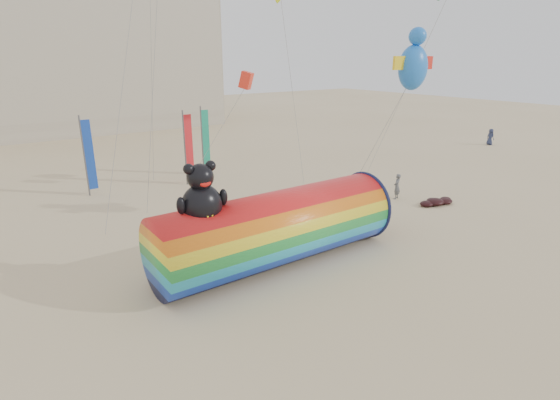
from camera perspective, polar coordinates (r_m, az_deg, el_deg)
ground at (r=19.46m, az=1.40°, el=-8.13°), size 160.00×160.00×0.00m
windsock_assembly at (r=18.83m, az=-0.39°, el=-3.45°), size 11.00×3.35×5.07m
kite_handler at (r=28.62m, az=15.03°, el=1.71°), size 0.69×0.57×1.62m
fabric_bundle at (r=28.46m, az=19.78°, el=-0.19°), size 2.62×1.35×0.41m
festival_banners at (r=31.61m, az=-14.97°, el=6.67°), size 9.08×1.84×5.20m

